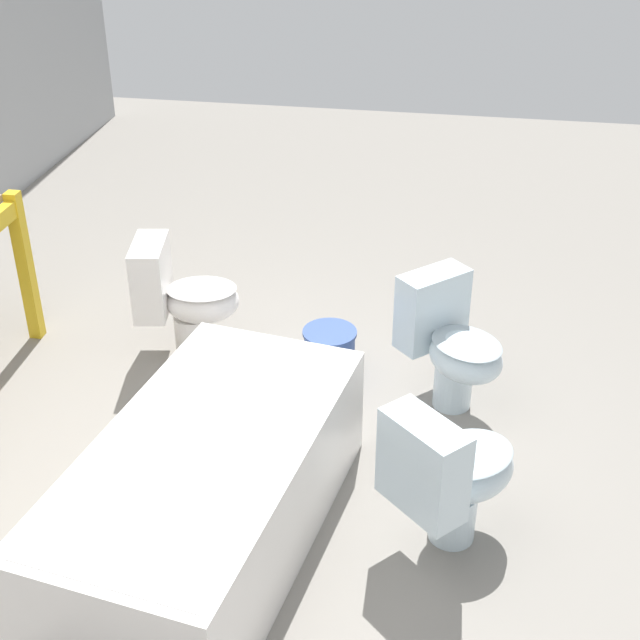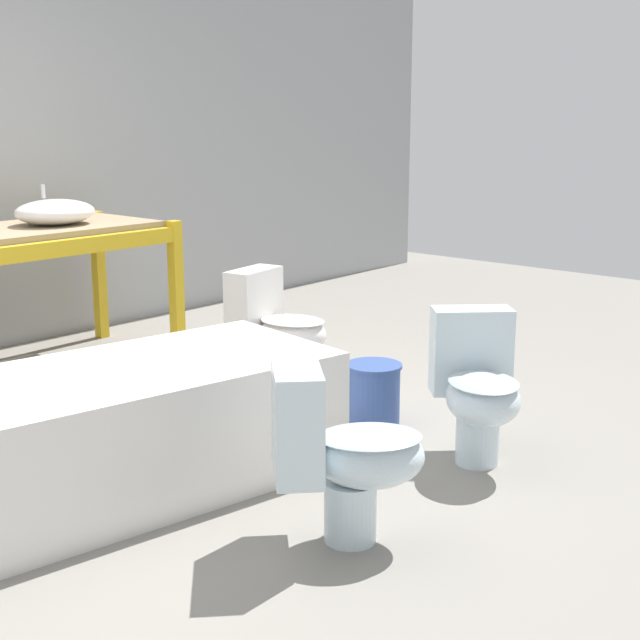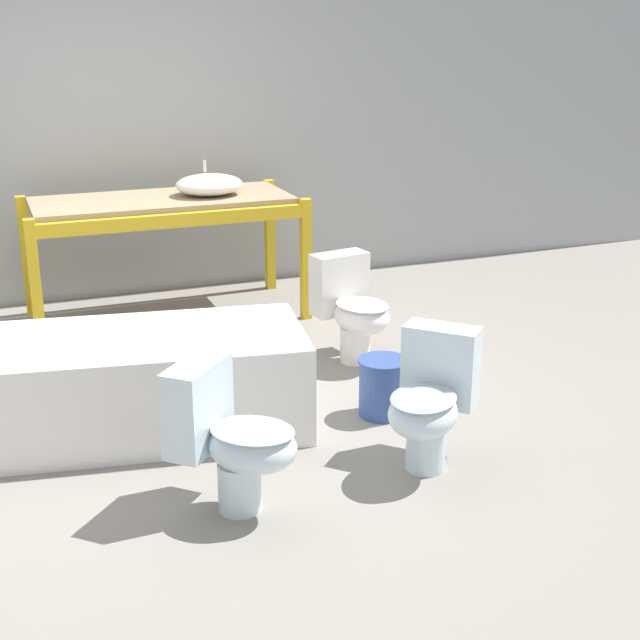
# 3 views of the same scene
# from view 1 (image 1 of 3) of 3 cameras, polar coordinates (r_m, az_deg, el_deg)

# --- Properties ---
(ground_plane) EXTENTS (12.00, 12.00, 0.00)m
(ground_plane) POSITION_cam_1_polar(r_m,az_deg,el_deg) (3.91, -12.65, -12.94)
(ground_plane) COLOR gray
(bathtub_main) EXTENTS (1.73, 1.05, 0.52)m
(bathtub_main) POSITION_cam_1_polar(r_m,az_deg,el_deg) (3.60, -7.23, -10.41)
(bathtub_main) COLOR white
(bathtub_main) RESTS_ON ground_plane
(toilet_near) EXTENTS (0.43, 0.59, 0.66)m
(toilet_near) POSITION_cam_1_polar(r_m,az_deg,el_deg) (4.81, -8.81, 1.51)
(toilet_near) COLOR white
(toilet_near) RESTS_ON ground_plane
(toilet_far) EXTENTS (0.62, 0.62, 0.66)m
(toilet_far) POSITION_cam_1_polar(r_m,az_deg,el_deg) (4.40, 8.40, -1.39)
(toilet_far) COLOR silver
(toilet_far) RESTS_ON ground_plane
(toilet_extra) EXTENTS (0.62, 0.62, 0.66)m
(toilet_extra) POSITION_cam_1_polar(r_m,az_deg,el_deg) (3.59, 8.34, -9.67)
(toilet_extra) COLOR silver
(toilet_extra) RESTS_ON ground_plane
(bucket_white) EXTENTS (0.28, 0.28, 0.32)m
(bucket_white) POSITION_cam_1_polar(r_m,az_deg,el_deg) (4.57, 0.62, -2.36)
(bucket_white) COLOR #334C8C
(bucket_white) RESTS_ON ground_plane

